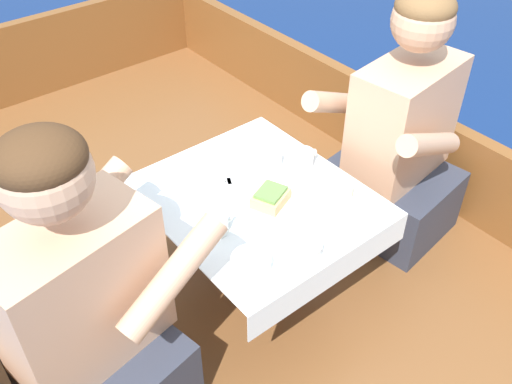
# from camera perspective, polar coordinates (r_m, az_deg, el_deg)

# --- Properties ---
(ground_plane) EXTENTS (60.00, 60.00, 0.00)m
(ground_plane) POSITION_cam_1_polar(r_m,az_deg,el_deg) (2.38, -1.16, -13.83)
(ground_plane) COLOR navy
(boat_deck) EXTENTS (1.86, 3.48, 0.36)m
(boat_deck) POSITION_cam_1_polar(r_m,az_deg,el_deg) (2.24, -1.22, -11.10)
(boat_deck) COLOR brown
(boat_deck) RESTS_ON ground_plane
(gunwale_starboard) EXTENTS (0.06, 3.48, 0.36)m
(gunwale_starboard) POSITION_cam_1_polar(r_m,az_deg,el_deg) (2.50, 15.23, 4.71)
(gunwale_starboard) COLOR brown
(gunwale_starboard) RESTS_ON boat_deck
(bow_coaming) EXTENTS (1.74, 0.06, 0.41)m
(bow_coaming) POSITION_cam_1_polar(r_m,az_deg,el_deg) (3.26, -20.67, 12.66)
(bow_coaming) COLOR brown
(bow_coaming) RESTS_ON boat_deck
(cockpit_table) EXTENTS (0.62, 0.70, 0.41)m
(cockpit_table) POSITION_cam_1_polar(r_m,az_deg,el_deg) (1.81, 0.00, -1.65)
(cockpit_table) COLOR #B2B2B7
(cockpit_table) RESTS_ON boat_deck
(person_port) EXTENTS (0.57, 0.52, 0.94)m
(person_port) POSITION_cam_1_polar(r_m,az_deg,el_deg) (1.56, -16.41, -11.74)
(person_port) COLOR #333847
(person_port) RESTS_ON boat_deck
(person_starboard) EXTENTS (0.56, 0.50, 0.94)m
(person_starboard) POSITION_cam_1_polar(r_m,az_deg,el_deg) (2.12, 14.01, 4.59)
(person_starboard) COLOR #333847
(person_starboard) RESTS_ON boat_deck
(plate_sandwich) EXTENTS (0.19, 0.19, 0.01)m
(plate_sandwich) POSITION_cam_1_polar(r_m,az_deg,el_deg) (1.74, 1.46, -1.20)
(plate_sandwich) COLOR silver
(plate_sandwich) RESTS_ON cockpit_table
(plate_bread) EXTENTS (0.20, 0.20, 0.01)m
(plate_bread) POSITION_cam_1_polar(r_m,az_deg,el_deg) (1.85, -6.19, 1.28)
(plate_bread) COLOR silver
(plate_bread) RESTS_ON cockpit_table
(sandwich) EXTENTS (0.13, 0.12, 0.05)m
(sandwich) POSITION_cam_1_polar(r_m,az_deg,el_deg) (1.73, 1.47, -0.52)
(sandwich) COLOR tan
(sandwich) RESTS_ON plate_sandwich
(bowl_port_near) EXTENTS (0.15, 0.15, 0.04)m
(bowl_port_near) POSITION_cam_1_polar(r_m,az_deg,el_deg) (1.90, 0.43, 3.49)
(bowl_port_near) COLOR silver
(bowl_port_near) RESTS_ON cockpit_table
(bowl_starboard_near) EXTENTS (0.11, 0.11, 0.04)m
(bowl_starboard_near) POSITION_cam_1_polar(r_m,az_deg,el_deg) (1.54, -0.50, -7.06)
(bowl_starboard_near) COLOR silver
(bowl_starboard_near) RESTS_ON cockpit_table
(bowl_center_far) EXTENTS (0.13, 0.13, 0.04)m
(bowl_center_far) POSITION_cam_1_polar(r_m,az_deg,el_deg) (1.59, 4.30, -5.29)
(bowl_center_far) COLOR silver
(bowl_center_far) RESTS_ON cockpit_table
(coffee_cup_port) EXTENTS (0.10, 0.07, 0.05)m
(coffee_cup_port) POSITION_cam_1_polar(r_m,az_deg,el_deg) (1.65, -3.99, -3.24)
(coffee_cup_port) COLOR silver
(coffee_cup_port) RESTS_ON cockpit_table
(coffee_cup_starboard) EXTENTS (0.09, 0.07, 0.07)m
(coffee_cup_starboard) POSITION_cam_1_polar(r_m,az_deg,el_deg) (1.88, 4.77, 3.33)
(coffee_cup_starboard) COLOR silver
(coffee_cup_starboard) RESTS_ON cockpit_table
(tin_can) EXTENTS (0.07, 0.07, 0.05)m
(tin_can) POSITION_cam_1_polar(r_m,az_deg,el_deg) (1.78, 8.65, 0.25)
(tin_can) COLOR silver
(tin_can) RESTS_ON cockpit_table
(utensil_knife_starboard) EXTENTS (0.07, 0.16, 0.00)m
(utensil_knife_starboard) POSITION_cam_1_polar(r_m,az_deg,el_deg) (1.71, 8.66, -2.81)
(utensil_knife_starboard) COLOR silver
(utensil_knife_starboard) RESTS_ON cockpit_table
(utensil_fork_port) EXTENTS (0.09, 0.16, 0.00)m
(utensil_fork_port) POSITION_cam_1_polar(r_m,az_deg,el_deg) (1.80, -2.43, 0.07)
(utensil_fork_port) COLOR silver
(utensil_fork_port) RESTS_ON cockpit_table
(utensil_spoon_port) EXTENTS (0.11, 0.15, 0.01)m
(utensil_spoon_port) POSITION_cam_1_polar(r_m,az_deg,el_deg) (1.76, -4.28, -0.87)
(utensil_spoon_port) COLOR silver
(utensil_spoon_port) RESTS_ON cockpit_table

